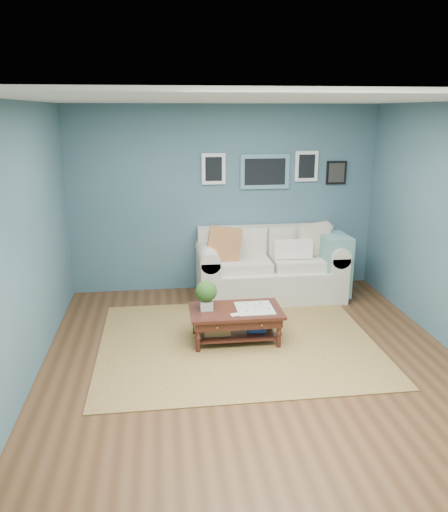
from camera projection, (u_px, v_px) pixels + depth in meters
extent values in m
plane|color=brown|center=(254.00, 365.00, 5.30)|extent=(5.00, 5.00, 0.00)
plane|color=white|center=(260.00, 99.00, 4.55)|extent=(5.00, 5.00, 0.00)
cube|color=#395A65|center=(224.00, 200.00, 7.30)|extent=(4.50, 0.02, 2.70)
cube|color=#395A65|center=(350.00, 365.00, 2.54)|extent=(4.50, 0.02, 2.70)
cube|color=#395A65|center=(20.00, 250.00, 4.65)|extent=(0.02, 5.00, 2.70)
cube|color=#5A8B97|center=(265.00, 172.00, 7.24)|extent=(0.72, 0.03, 0.50)
cube|color=black|center=(265.00, 172.00, 7.22)|extent=(0.60, 0.01, 0.38)
cube|color=white|center=(214.00, 169.00, 7.14)|extent=(0.34, 0.03, 0.44)
cube|color=white|center=(306.00, 166.00, 7.30)|extent=(0.34, 0.03, 0.44)
cube|color=black|center=(336.00, 173.00, 7.38)|extent=(0.30, 0.03, 0.34)
cube|color=brown|center=(237.00, 342.00, 5.81)|extent=(3.17, 2.53, 0.01)
cube|color=white|center=(269.00, 282.00, 7.21)|extent=(1.53, 0.95, 0.45)
cube|color=white|center=(265.00, 243.00, 7.42)|extent=(2.00, 0.24, 0.52)
cube|color=white|center=(208.00, 277.00, 7.07)|extent=(0.26, 0.95, 0.67)
cube|color=white|center=(329.00, 272.00, 7.29)|extent=(0.26, 0.95, 0.67)
cylinder|color=white|center=(208.00, 254.00, 6.97)|extent=(0.28, 0.95, 0.28)
cylinder|color=white|center=(331.00, 250.00, 7.19)|extent=(0.28, 0.95, 0.28)
cube|color=white|center=(242.00, 264.00, 7.01)|extent=(0.78, 0.60, 0.14)
cube|color=white|center=(299.00, 262.00, 7.11)|extent=(0.78, 0.60, 0.14)
cube|color=white|center=(239.00, 241.00, 7.23)|extent=(0.78, 0.13, 0.39)
cube|color=white|center=(294.00, 239.00, 7.33)|extent=(0.78, 0.13, 0.39)
cube|color=#CE6C3D|center=(224.00, 244.00, 6.90)|extent=(0.52, 0.19, 0.51)
cube|color=beige|center=(314.00, 239.00, 7.14)|extent=(0.51, 0.19, 0.50)
cube|color=white|center=(293.00, 249.00, 7.00)|extent=(0.54, 0.13, 0.26)
cube|color=#6B9E99|center=(333.00, 264.00, 7.12)|extent=(0.37, 0.59, 0.86)
cube|color=#341710|center=(236.00, 311.00, 5.76)|extent=(1.06, 0.62, 0.04)
cube|color=#341710|center=(236.00, 316.00, 5.78)|extent=(0.99, 0.55, 0.11)
cube|color=#341710|center=(236.00, 333.00, 5.83)|extent=(0.90, 0.46, 0.02)
sphere|color=gold|center=(217.00, 328.00, 5.47)|extent=(0.03, 0.03, 0.03)
sphere|color=gold|center=(262.00, 325.00, 5.53)|extent=(0.03, 0.03, 0.03)
cylinder|color=#341710|center=(198.00, 338.00, 5.53)|extent=(0.05, 0.05, 0.36)
cylinder|color=#341710|center=(279.00, 333.00, 5.64)|extent=(0.05, 0.05, 0.36)
cylinder|color=#341710|center=(195.00, 320.00, 5.98)|extent=(0.05, 0.05, 0.36)
cylinder|color=#341710|center=(270.00, 317.00, 6.09)|extent=(0.05, 0.05, 0.36)
cube|color=silver|center=(206.00, 305.00, 5.74)|extent=(0.14, 0.14, 0.11)
sphere|color=#2C541D|center=(206.00, 291.00, 5.69)|extent=(0.25, 0.25, 0.25)
cube|color=silver|center=(255.00, 308.00, 5.78)|extent=(0.42, 0.42, 0.01)
cube|color=#A1834D|center=(217.00, 326.00, 5.78)|extent=(0.30, 0.21, 0.18)
cube|color=navy|center=(256.00, 327.00, 5.86)|extent=(0.21, 0.16, 0.10)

